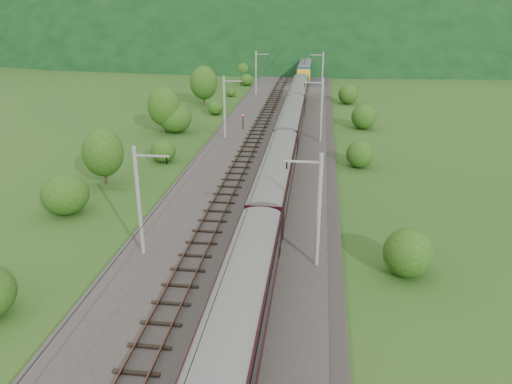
# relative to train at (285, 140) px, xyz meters

# --- Properties ---
(ground) EXTENTS (600.00, 600.00, 0.00)m
(ground) POSITION_rel_train_xyz_m (-2.40, -21.16, -3.30)
(ground) COLOR #214A17
(ground) RESTS_ON ground
(railbed) EXTENTS (14.00, 220.00, 0.30)m
(railbed) POSITION_rel_train_xyz_m (-2.40, -11.16, -3.15)
(railbed) COLOR #38332D
(railbed) RESTS_ON ground
(track_left) EXTENTS (2.40, 220.00, 0.27)m
(track_left) POSITION_rel_train_xyz_m (-4.80, -11.16, -2.93)
(track_left) COLOR #543324
(track_left) RESTS_ON railbed
(track_right) EXTENTS (2.40, 220.00, 0.27)m
(track_right) POSITION_rel_train_xyz_m (0.00, -11.16, -2.93)
(track_right) COLOR #543324
(track_right) RESTS_ON railbed
(catenary_left) EXTENTS (2.54, 192.28, 8.00)m
(catenary_left) POSITION_rel_train_xyz_m (-8.52, 10.84, 1.19)
(catenary_left) COLOR gray
(catenary_left) RESTS_ON railbed
(catenary_right) EXTENTS (2.54, 192.28, 8.00)m
(catenary_right) POSITION_rel_train_xyz_m (3.72, 10.84, 1.19)
(catenary_right) COLOR gray
(catenary_right) RESTS_ON railbed
(overhead_wires) EXTENTS (4.83, 198.00, 0.03)m
(overhead_wires) POSITION_rel_train_xyz_m (-2.40, -11.16, 3.80)
(overhead_wires) COLOR black
(overhead_wires) RESTS_ON ground
(mountain_main) EXTENTS (504.00, 360.00, 244.00)m
(mountain_main) POSITION_rel_train_xyz_m (-2.40, 238.84, -3.30)
(mountain_main) COLOR black
(mountain_main) RESTS_ON ground
(mountain_ridge) EXTENTS (336.00, 280.00, 132.00)m
(mountain_ridge) POSITION_rel_train_xyz_m (-122.40, 278.84, -3.30)
(mountain_ridge) COLOR black
(mountain_ridge) RESTS_ON ground
(train) EXTENTS (2.76, 131.99, 4.79)m
(train) POSITION_rel_train_xyz_m (0.00, 0.00, 0.00)
(train) COLOR black
(train) RESTS_ON ground
(hazard_post_near) EXTENTS (0.15, 0.15, 1.43)m
(hazard_post_near) POSITION_rel_train_xyz_m (-2.79, 40.79, -2.29)
(hazard_post_near) COLOR red
(hazard_post_near) RESTS_ON railbed
(hazard_post_far) EXTENTS (0.16, 0.16, 1.52)m
(hazard_post_far) POSITION_rel_train_xyz_m (-2.13, 36.17, -2.25)
(hazard_post_far) COLOR red
(hazard_post_far) RESTS_ON railbed
(signal) EXTENTS (0.23, 0.23, 2.12)m
(signal) POSITION_rel_train_xyz_m (-6.93, 15.60, -1.76)
(signal) COLOR black
(signal) RESTS_ON railbed
(vegetation_left) EXTENTS (11.78, 144.21, 6.76)m
(vegetation_left) POSITION_rel_train_xyz_m (-17.08, -3.63, -0.43)
(vegetation_left) COLOR #184412
(vegetation_left) RESTS_ON ground
(vegetation_right) EXTENTS (5.51, 102.70, 3.17)m
(vegetation_right) POSITION_rel_train_xyz_m (8.80, -3.35, -1.85)
(vegetation_right) COLOR #184412
(vegetation_right) RESTS_ON ground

